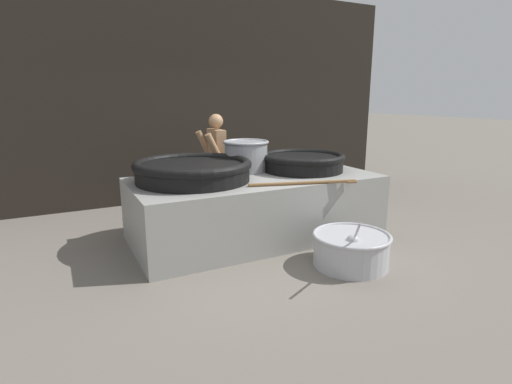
{
  "coord_description": "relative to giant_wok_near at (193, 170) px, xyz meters",
  "views": [
    {
      "loc": [
        -2.37,
        -4.65,
        1.88
      ],
      "look_at": [
        0.0,
        0.0,
        0.62
      ],
      "focal_mm": 28.0,
      "sensor_mm": 36.0,
      "label": 1
    }
  ],
  "objects": [
    {
      "name": "giant_wok_far",
      "position": [
        1.64,
        -0.03,
        -0.01
      ],
      "size": [
        1.19,
        1.19,
        0.25
      ],
      "color": "black",
      "rests_on": "hearth_platform"
    },
    {
      "name": "cook",
      "position": [
        0.71,
        1.02,
        -0.1
      ],
      "size": [
        0.38,
        0.59,
        1.61
      ],
      "rotation": [
        0.0,
        0.0,
        3.1
      ],
      "color": "#9E7551",
      "rests_on": "ground_plane"
    },
    {
      "name": "back_wall",
      "position": [
        0.83,
        2.42,
        0.91
      ],
      "size": [
        8.26,
        0.24,
        3.77
      ],
      "primitive_type": "cube",
      "color": "black",
      "rests_on": "ground_plane"
    },
    {
      "name": "ground_plane",
      "position": [
        0.83,
        -0.13,
        -0.97
      ],
      "size": [
        60.0,
        60.0,
        0.0
      ],
      "primitive_type": "plane",
      "color": "slate"
    },
    {
      "name": "prep_bowl_vegetables",
      "position": [
        1.33,
        -1.51,
        -0.76
      ],
      "size": [
        0.88,
        1.02,
        0.74
      ],
      "color": "#B7B7BC",
      "rests_on": "ground_plane"
    },
    {
      "name": "hearth_platform",
      "position": [
        0.83,
        -0.13,
        -0.56
      ],
      "size": [
        3.27,
        1.55,
        0.83
      ],
      "color": "gray",
      "rests_on": "ground_plane"
    },
    {
      "name": "stirring_paddle",
      "position": [
        1.19,
        -0.83,
        -0.13
      ],
      "size": [
        1.33,
        0.44,
        0.04
      ],
      "rotation": [
        0.0,
        0.0,
        -0.28
      ],
      "color": "brown",
      "rests_on": "hearth_platform"
    },
    {
      "name": "giant_wok_near",
      "position": [
        0.0,
        0.0,
        0.0
      ],
      "size": [
        1.49,
        1.49,
        0.27
      ],
      "color": "black",
      "rests_on": "hearth_platform"
    },
    {
      "name": "stock_pot",
      "position": [
        0.89,
        0.31,
        0.09
      ],
      "size": [
        0.65,
        0.65,
        0.44
      ],
      "color": "gray",
      "rests_on": "hearth_platform"
    }
  ]
}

